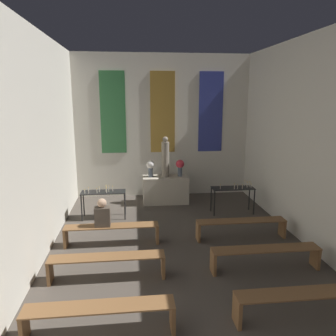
{
  "coord_description": "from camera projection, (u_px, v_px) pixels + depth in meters",
  "views": [
    {
      "loc": [
        -1.05,
        -1.29,
        3.49
      ],
      "look_at": [
        0.0,
        8.32,
        1.36
      ],
      "focal_mm": 35.0,
      "sensor_mm": 36.0,
      "label": 1
    }
  ],
  "objects": [
    {
      "name": "wall_right",
      "position": [
        332.0,
        147.0,
        6.79
      ],
      "size": [
        0.12,
        10.29,
        4.9
      ],
      "color": "silver",
      "rests_on": "ground_plane"
    },
    {
      "name": "statue",
      "position": [
        165.0,
        158.0,
        10.64
      ],
      "size": [
        0.25,
        0.25,
        1.32
      ],
      "color": "gray",
      "rests_on": "altar"
    },
    {
      "name": "pew_back_left",
      "position": [
        112.0,
        230.0,
        7.8
      ],
      "size": [
        2.23,
        0.36,
        0.48
      ],
      "color": "brown",
      "rests_on": "ground_plane"
    },
    {
      "name": "candle_rack_right",
      "position": [
        233.0,
        191.0,
        9.86
      ],
      "size": [
        1.27,
        0.48,
        0.99
      ],
      "color": "black",
      "rests_on": "ground_plane"
    },
    {
      "name": "pew_third_left",
      "position": [
        107.0,
        262.0,
        6.31
      ],
      "size": [
        2.23,
        0.36,
        0.48
      ],
      "color": "brown",
      "rests_on": "ground_plane"
    },
    {
      "name": "pew_back_right",
      "position": [
        241.0,
        225.0,
        8.14
      ],
      "size": [
        2.23,
        0.36,
        0.48
      ],
      "color": "brown",
      "rests_on": "ground_plane"
    },
    {
      "name": "person_seated",
      "position": [
        102.0,
        214.0,
        7.69
      ],
      "size": [
        0.36,
        0.24,
        0.68
      ],
      "color": "#4C4238",
      "rests_on": "pew_back_left"
    },
    {
      "name": "candle_rack_left",
      "position": [
        103.0,
        195.0,
        9.45
      ],
      "size": [
        1.27,
        0.48,
        0.99
      ],
      "color": "black",
      "rests_on": "ground_plane"
    },
    {
      "name": "pew_second_right",
      "position": [
        304.0,
        299.0,
        5.16
      ],
      "size": [
        2.23,
        0.36,
        0.48
      ],
      "color": "brown",
      "rests_on": "ground_plane"
    },
    {
      "name": "wall_back",
      "position": [
        162.0,
        126.0,
        11.39
      ],
      "size": [
        6.26,
        0.16,
        4.9
      ],
      "color": "silver",
      "rests_on": "ground_plane"
    },
    {
      "name": "flower_vase_left",
      "position": [
        151.0,
        167.0,
        10.64
      ],
      "size": [
        0.27,
        0.27,
        0.55
      ],
      "color": "#4C5666",
      "rests_on": "altar"
    },
    {
      "name": "altar",
      "position": [
        165.0,
        190.0,
        10.87
      ],
      "size": [
        1.49,
        0.66,
        0.9
      ],
      "color": "#BCB29E",
      "rests_on": "ground_plane"
    },
    {
      "name": "pew_third_right",
      "position": [
        266.0,
        254.0,
        6.65
      ],
      "size": [
        2.23,
        0.36,
        0.48
      ],
      "color": "brown",
      "rests_on": "ground_plane"
    },
    {
      "name": "pew_second_left",
      "position": [
        100.0,
        313.0,
        4.82
      ],
      "size": [
        2.23,
        0.36,
        0.48
      ],
      "color": "brown",
      "rests_on": "ground_plane"
    },
    {
      "name": "flower_vase_right",
      "position": [
        180.0,
        166.0,
        10.75
      ],
      "size": [
        0.27,
        0.27,
        0.55
      ],
      "color": "#4C5666",
      "rests_on": "altar"
    },
    {
      "name": "wall_left",
      "position": [
        25.0,
        153.0,
        6.14
      ],
      "size": [
        0.12,
        10.29,
        4.9
      ],
      "color": "silver",
      "rests_on": "ground_plane"
    }
  ]
}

